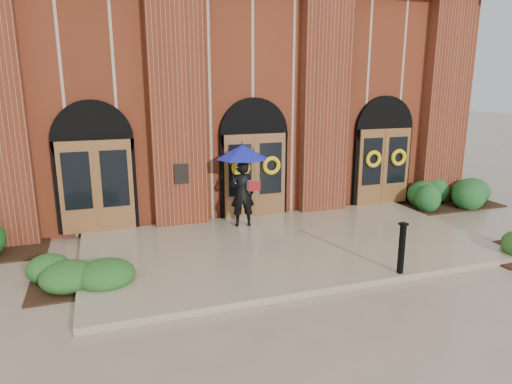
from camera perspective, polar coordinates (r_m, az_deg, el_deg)
name	(u,v)px	position (r m, az deg, el deg)	size (l,w,h in m)	color
ground	(290,250)	(11.64, 4.24, -7.30)	(90.00, 90.00, 0.00)	gray
landing	(287,246)	(11.74, 3.95, -6.72)	(10.00, 5.30, 0.15)	gray
church_building	(207,97)	(19.25, -6.11, 11.72)	(16.20, 12.53, 7.00)	maroon
man_with_umbrella	(242,170)	(12.65, -1.72, 2.78)	(1.63, 1.63, 2.31)	black
metal_post	(402,247)	(10.22, 17.76, -6.57)	(0.18, 0.18, 1.13)	black
hedge_wall_right	(449,194)	(16.82, 23.00, -0.22)	(3.30, 1.32, 0.85)	#1C5020
hedge_front_left	(72,273)	(10.39, -22.06, -9.38)	(1.56, 1.34, 0.55)	#22521C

